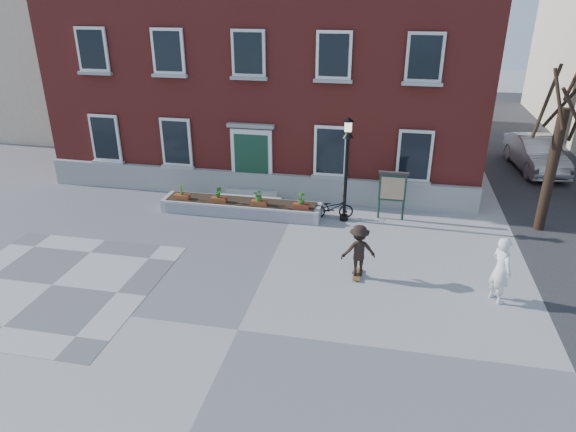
% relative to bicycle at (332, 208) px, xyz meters
% --- Properties ---
extents(ground, '(100.00, 100.00, 0.00)m').
position_rel_bicycle_xyz_m(ground, '(-1.50, -7.46, -0.42)').
color(ground, gray).
rests_on(ground, ground).
extents(checker_patch, '(6.00, 6.00, 0.01)m').
position_rel_bicycle_xyz_m(checker_patch, '(-7.50, -6.46, -0.41)').
color(checker_patch, '#59595C').
rests_on(checker_patch, ground).
extents(distant_building, '(10.00, 12.00, 13.00)m').
position_rel_bicycle_xyz_m(distant_building, '(-19.50, 12.54, 6.08)').
color(distant_building, '#C0B59A').
rests_on(distant_building, ground).
extents(bicycle, '(1.68, 0.91, 0.84)m').
position_rel_bicycle_xyz_m(bicycle, '(0.00, 0.00, 0.00)').
color(bicycle, black).
rests_on(bicycle, ground).
extents(parked_car, '(2.26, 5.04, 1.61)m').
position_rel_bicycle_xyz_m(parked_car, '(8.82, 7.58, 0.38)').
color(parked_car, silver).
rests_on(parked_car, ground).
extents(bystander, '(0.76, 0.85, 1.94)m').
position_rel_bicycle_xyz_m(bystander, '(5.18, -4.69, 0.55)').
color(bystander, white).
rests_on(bystander, ground).
extents(brick_building, '(18.40, 10.85, 12.60)m').
position_rel_bicycle_xyz_m(brick_building, '(-3.50, 6.52, 5.88)').
color(brick_building, maroon).
rests_on(brick_building, ground).
extents(planter_assembly, '(6.20, 1.12, 1.15)m').
position_rel_bicycle_xyz_m(planter_assembly, '(-3.49, -0.28, -0.11)').
color(planter_assembly, '#B7B7B3').
rests_on(planter_assembly, ground).
extents(bare_tree, '(1.83, 1.83, 6.16)m').
position_rel_bicycle_xyz_m(bare_tree, '(7.50, 0.55, 2.37)').
color(bare_tree, black).
rests_on(bare_tree, ground).
extents(lamp_post, '(0.40, 0.40, 3.93)m').
position_rel_bicycle_xyz_m(lamp_post, '(0.47, -0.10, 2.12)').
color(lamp_post, black).
rests_on(lamp_post, ground).
extents(notice_board, '(1.10, 0.16, 1.87)m').
position_rel_bicycle_xyz_m(notice_board, '(2.17, 0.37, 0.84)').
color(notice_board, '#183121').
rests_on(notice_board, ground).
extents(skateboarder, '(1.17, 0.88, 1.69)m').
position_rel_bicycle_xyz_m(skateboarder, '(1.28, -4.14, 0.46)').
color(skateboarder, brown).
rests_on(skateboarder, ground).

